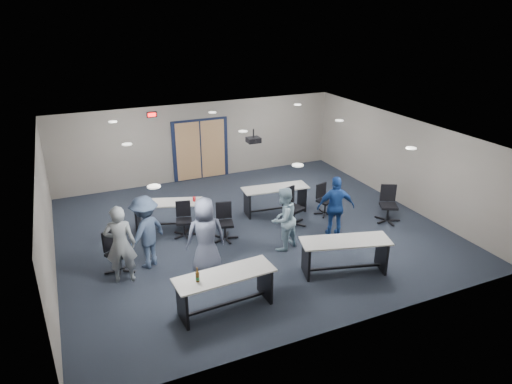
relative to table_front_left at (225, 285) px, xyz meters
name	(u,v)px	position (x,y,z in m)	size (l,w,h in m)	color
floor	(251,230)	(1.88, 3.05, -0.57)	(10.00, 10.00, 0.00)	black
back_wall	(200,141)	(1.88, 7.55, 0.78)	(10.00, 0.04, 2.70)	gray
front_wall	(348,267)	(1.88, -1.45, 0.78)	(10.00, 0.04, 2.70)	gray
left_wall	(46,217)	(-3.12, 3.05, 0.78)	(0.04, 9.00, 2.70)	gray
right_wall	(401,160)	(6.88, 3.05, 0.78)	(0.04, 9.00, 2.70)	gray
ceiling	(250,135)	(1.88, 3.05, 2.13)	(10.00, 9.00, 0.04)	silver
double_door	(201,150)	(1.88, 7.51, 0.48)	(2.00, 0.07, 2.20)	black
exit_sign	(152,115)	(0.28, 7.49, 1.88)	(0.32, 0.07, 0.18)	black
ceiling_projector	(253,140)	(2.18, 3.54, 1.83)	(0.35, 0.32, 0.37)	black
ceiling_can_lights	(247,134)	(1.88, 3.30, 2.10)	(6.24, 5.74, 0.02)	silver
table_front_left	(225,285)	(0.00, 0.00, 0.00)	(2.06, 0.79, 1.13)	beige
table_front_right	(345,250)	(3.00, 0.21, -0.01)	(2.14, 1.20, 0.82)	beige
table_back_left	(168,210)	(-0.14, 4.11, -0.04)	(1.99, 1.20, 0.89)	beige
table_back_right	(275,195)	(3.00, 3.84, -0.03)	(2.01, 0.85, 0.79)	beige
chair_back_a	(184,220)	(0.11, 3.44, -0.10)	(0.59, 0.59, 0.94)	black
chair_back_b	(225,222)	(1.04, 2.81, -0.07)	(0.62, 0.62, 0.99)	black
chair_back_c	(294,207)	(3.11, 2.86, -0.03)	(0.67, 0.67, 1.07)	black
chair_back_d	(326,200)	(4.28, 3.09, -0.11)	(0.58, 0.58, 0.93)	black
chair_loose_left	(118,252)	(-1.74, 2.31, -0.05)	(0.65, 0.65, 1.03)	black
chair_loose_right	(389,205)	(5.66, 1.96, -0.04)	(0.66, 0.66, 1.05)	black
person_gray	(120,244)	(-1.71, 1.90, 0.35)	(0.67, 0.44, 1.83)	gray
person_plaid	(206,236)	(0.11, 1.52, 0.35)	(0.89, 0.58, 1.83)	slate
person_lightblue	(283,219)	(2.22, 1.77, 0.25)	(0.80, 0.62, 1.64)	#9BBCCE
person_navy	(336,207)	(3.79, 1.83, 0.27)	(0.99, 0.41, 1.68)	navy
person_back	(146,232)	(-1.08, 2.32, 0.32)	(1.15, 0.66, 1.77)	#374763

